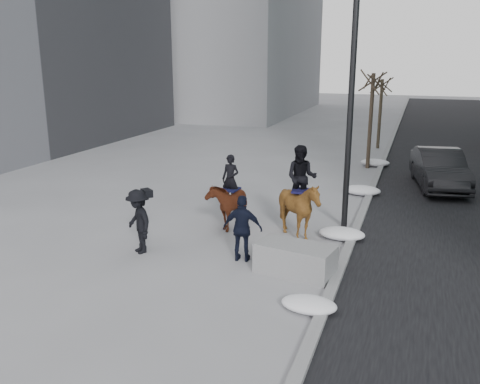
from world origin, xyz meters
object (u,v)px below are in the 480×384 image
(planter, at_px, (295,259))
(car_near, at_px, (439,169))
(mounted_right, at_px, (300,202))
(mounted_left, at_px, (229,200))

(planter, relative_size, car_near, 0.40)
(planter, relative_size, mounted_right, 0.69)
(planter, bearing_deg, mounted_right, 101.01)
(mounted_left, distance_m, mounted_right, 2.36)
(mounted_right, bearing_deg, mounted_left, 171.08)
(mounted_left, bearing_deg, planter, -45.51)
(planter, xyz_separation_m, car_near, (3.49, 10.08, 0.40))
(car_near, xyz_separation_m, mounted_right, (-3.97, -7.60, 0.32))
(mounted_right, bearing_deg, car_near, 62.42)
(planter, height_order, mounted_left, mounted_left)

